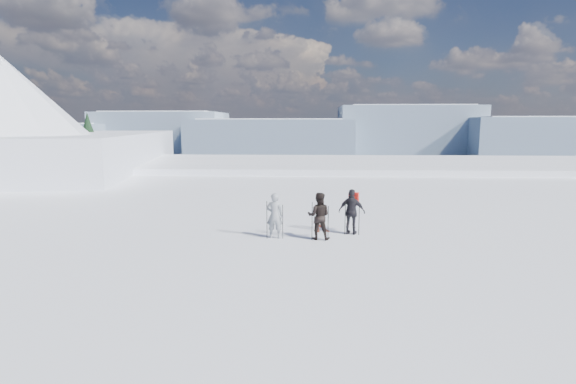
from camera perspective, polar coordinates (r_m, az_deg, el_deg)
name	(u,v)px	position (r m, az deg, el deg)	size (l,w,h in m)	color
lake_basin	(326,236)	(42.09, 4.82, -5.59)	(820.00, 820.00, 71.62)	white
far_mountain_range	(340,135)	(466.73, 6.65, 7.22)	(770.00, 110.00, 53.00)	slate
near_ridge	(42,203)	(47.84, -28.80, -1.22)	(31.37, 35.68, 25.62)	white
skier_grey	(275,216)	(15.08, -1.71, -3.01)	(0.56, 0.37, 1.54)	gray
skier_dark	(319,216)	(14.95, 3.93, -3.05)	(0.77, 0.60, 1.58)	black
skier_pack	(352,212)	(15.75, 8.10, -2.51)	(0.93, 0.39, 1.59)	black
backpack	(354,182)	(15.83, 8.39, 1.27)	(0.34, 0.19, 0.44)	red
ski_poles	(315,220)	(15.16, 3.47, -3.62)	(3.16, 0.84, 1.28)	black
skis_loose	(319,226)	(16.90, 4.00, -4.38)	(0.56, 1.70, 0.03)	black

